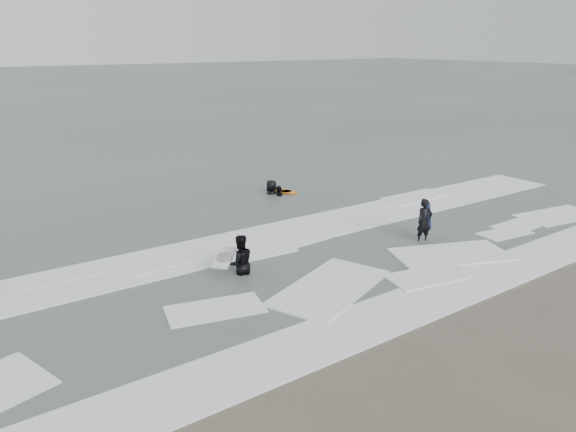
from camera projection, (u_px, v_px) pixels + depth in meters
ground at (393, 299)px, 15.31m from camera, size 320.00×320.00×0.00m
surfer_centre at (423, 243)px, 19.60m from camera, size 0.66×0.51×1.60m
surfer_wading at (240, 274)px, 16.94m from camera, size 1.01×0.87×1.81m
surfer_right_near at (279, 196)px, 25.45m from camera, size 0.87×1.03×1.65m
surfer_right_far at (271, 194)px, 25.75m from camera, size 1.05×1.03×1.83m
surf_foam at (311, 257)px, 18.20m from camera, size 30.03×9.06×0.09m
bodyboards at (313, 218)px, 20.73m from camera, size 8.10×8.68×1.25m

